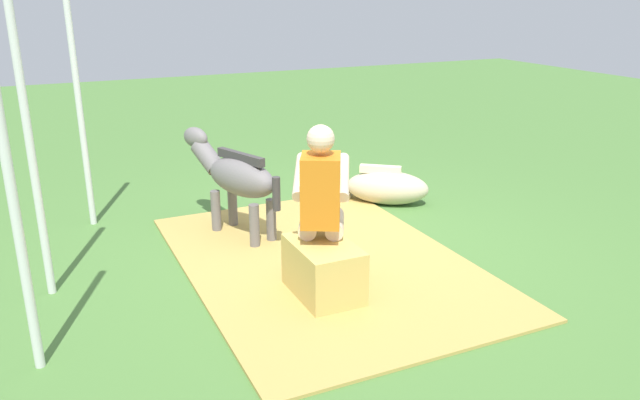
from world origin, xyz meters
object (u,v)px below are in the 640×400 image
(person_seated, at_px, (321,200))
(tent_pole_left, at_px, (11,188))
(tent_pole_right, at_px, (80,108))
(tent_pole_mid, at_px, (30,146))
(pony_standing, at_px, (235,176))
(pony_lying, at_px, (378,186))
(hay_bale, at_px, (323,270))

(person_seated, xyz_separation_m, tent_pole_left, (-0.25, 2.03, 0.44))
(person_seated, xyz_separation_m, tent_pole_right, (2.21, 1.46, 0.44))
(tent_pole_left, height_order, tent_pole_mid, same)
(pony_standing, bearing_deg, tent_pole_mid, 108.14)
(tent_pole_mid, bearing_deg, pony_lying, -76.67)
(tent_pole_left, relative_size, tent_pole_mid, 1.00)
(hay_bale, xyz_separation_m, pony_standing, (1.47, 0.20, 0.36))
(pony_lying, distance_m, tent_pole_right, 3.09)
(tent_pole_left, bearing_deg, pony_lying, -62.13)
(person_seated, relative_size, tent_pole_left, 0.57)
(hay_bale, bearing_deg, tent_pole_left, 92.90)
(pony_lying, xyz_separation_m, tent_pole_mid, (-0.79, 3.32, 0.96))
(hay_bale, xyz_separation_m, tent_pole_mid, (0.93, 1.86, 0.94))
(tent_pole_right, xyz_separation_m, tent_pole_mid, (-1.42, 0.45, 0.00))
(hay_bale, height_order, pony_standing, pony_standing)
(pony_standing, xyz_separation_m, tent_pole_mid, (-0.54, 1.66, 0.58))
(hay_bale, distance_m, person_seated, 0.52)
(hay_bale, height_order, tent_pole_mid, tent_pole_mid)
(pony_standing, distance_m, tent_pole_left, 2.44)
(tent_pole_right, height_order, tent_pole_mid, same)
(person_seated, height_order, pony_lying, person_seated)
(hay_bale, height_order, pony_lying, hay_bale)
(pony_standing, bearing_deg, pony_lying, -81.67)
(hay_bale, relative_size, tent_pole_mid, 0.28)
(tent_pole_left, bearing_deg, tent_pole_mid, -6.58)
(person_seated, xyz_separation_m, tent_pole_mid, (0.78, 1.91, 0.44))
(tent_pole_right, bearing_deg, pony_lying, -102.52)
(pony_lying, relative_size, tent_pole_left, 0.53)
(hay_bale, relative_size, pony_lying, 0.52)
(person_seated, distance_m, pony_standing, 1.36)
(pony_lying, height_order, tent_pole_left, tent_pole_left)
(tent_pole_mid, bearing_deg, tent_pole_left, 173.42)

